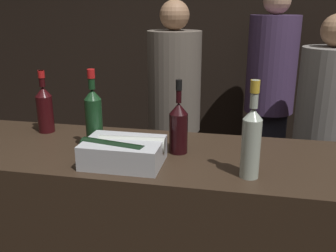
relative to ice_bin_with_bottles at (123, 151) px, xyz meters
name	(u,v)px	position (x,y,z in m)	size (l,w,h in m)	color
wall_back_chalkboard	(211,38)	(0.16, 2.17, 0.30)	(6.40, 0.06, 2.80)	black
bar_counter	(167,251)	(0.16, 0.15, -0.58)	(2.49, 0.63, 1.05)	#2D2116
ice_bin_with_bottles	(123,151)	(0.00, 0.00, 0.00)	(0.35, 0.23, 0.11)	#B7BABF
red_wine_bottle_black_foil	(179,126)	(0.20, 0.17, 0.07)	(0.08, 0.08, 0.33)	black
red_wine_bottle_burgundy	(94,117)	(-0.18, 0.15, 0.10)	(0.08, 0.08, 0.37)	#143319
rose_wine_bottle	(251,139)	(0.52, -0.02, 0.10)	(0.07, 0.07, 0.38)	#9EA899
red_wine_bottle_tall	(45,107)	(-0.53, 0.33, 0.07)	(0.08, 0.08, 0.33)	black
person_in_hoodie	(174,108)	(-0.02, 1.27, -0.14)	(0.39, 0.39, 1.73)	black
person_blond_tee	(325,126)	(1.04, 1.21, -0.20)	(0.41, 0.41, 1.64)	black
person_grey_polo	(270,91)	(0.69, 1.72, -0.08)	(0.39, 0.39, 1.83)	black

